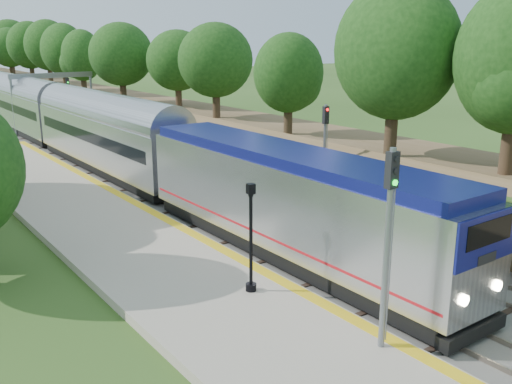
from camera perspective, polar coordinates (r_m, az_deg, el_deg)
trackbed at (r=67.72m, az=-20.95°, el=6.05°), size 9.50×170.00×0.28m
platform at (r=24.98m, az=-9.23°, el=-7.32°), size 6.40×68.00×0.38m
yellow_stripe at (r=26.20m, az=-3.67°, el=-5.59°), size 0.55×68.00×0.01m
embankment at (r=70.09m, az=-14.48°, el=8.41°), size 10.64×170.00×11.70m
signal_gantry at (r=62.53m, az=-19.68°, el=9.89°), size 8.40×0.38×6.20m
train at (r=74.25m, az=-24.21°, el=8.27°), size 3.21×128.62×4.72m
lamppost_far at (r=21.25m, az=-0.51°, el=-5.24°), size 0.41×0.41×4.19m
signal_platform at (r=17.23m, az=13.09°, el=-3.59°), size 0.37×0.29×6.28m
signal_farside at (r=32.17m, az=6.89°, el=4.55°), size 0.33×0.26×6.00m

